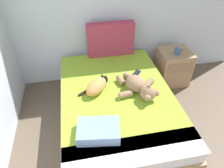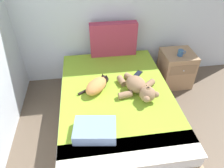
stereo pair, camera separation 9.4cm
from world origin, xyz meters
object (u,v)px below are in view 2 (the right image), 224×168
object	(u,v)px
nightstand	(176,68)
mug	(181,53)
patterned_cushion	(113,39)
bed	(116,107)
cat	(97,85)
cell_phone	(138,74)
throw_pillow	(95,130)
teddy_bear	(139,87)

from	to	relation	value
nightstand	mug	distance (m)	0.33
patterned_cushion	nightstand	bearing A→B (deg)	-12.87
bed	cat	bearing A→B (deg)	160.98
cell_phone	cat	bearing A→B (deg)	-156.41
bed	nightstand	world-z (taller)	nightstand
cat	cell_phone	size ratio (longest dim) A/B	2.56
patterned_cushion	throw_pillow	size ratio (longest dim) A/B	1.71
teddy_bear	mug	size ratio (longest dim) A/B	5.09
nightstand	cell_phone	bearing A→B (deg)	-154.21
bed	cell_phone	bearing A→B (deg)	43.17
cell_phone	nightstand	world-z (taller)	nightstand
bed	mug	distance (m)	1.26
bed	mug	xyz separation A→B (m)	(1.04, 0.60, 0.36)
teddy_bear	mug	distance (m)	1.02
patterned_cushion	cell_phone	size ratio (longest dim) A/B	4.31
patterned_cushion	cell_phone	world-z (taller)	patterned_cushion
teddy_bear	mug	bearing A→B (deg)	39.78
teddy_bear	throw_pillow	bearing A→B (deg)	-136.58
cat	nightstand	world-z (taller)	cat
cat	throw_pillow	size ratio (longest dim) A/B	1.02
teddy_bear	throw_pillow	size ratio (longest dim) A/B	1.53
cat	cell_phone	bearing A→B (deg)	23.59
patterned_cushion	teddy_bear	bearing A→B (deg)	-80.10
patterned_cushion	cat	xyz separation A→B (m)	(-0.32, -0.81, -0.18)
teddy_bear	nightstand	size ratio (longest dim) A/B	1.11
cell_phone	throw_pillow	world-z (taller)	throw_pillow
cell_phone	bed	bearing A→B (deg)	-136.83
teddy_bear	throw_pillow	world-z (taller)	teddy_bear
cat	throw_pillow	bearing A→B (deg)	-96.74
bed	cat	world-z (taller)	cat
cat	teddy_bear	xyz separation A→B (m)	(0.48, -0.13, 0.01)
throw_pillow	mug	world-z (taller)	mug
patterned_cushion	nightstand	world-z (taller)	patterned_cushion
patterned_cushion	mug	bearing A→B (deg)	-17.01
patterned_cushion	cat	distance (m)	0.89
cell_phone	mug	world-z (taller)	mug
cat	mug	xyz separation A→B (m)	(1.27, 0.53, 0.04)
cell_phone	nightstand	size ratio (longest dim) A/B	0.29
bed	patterned_cushion	distance (m)	1.02
teddy_bear	mug	xyz separation A→B (m)	(0.78, 0.65, 0.03)
bed	patterned_cushion	xyz separation A→B (m)	(0.10, 0.89, 0.50)
cat	teddy_bear	size ratio (longest dim) A/B	0.67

